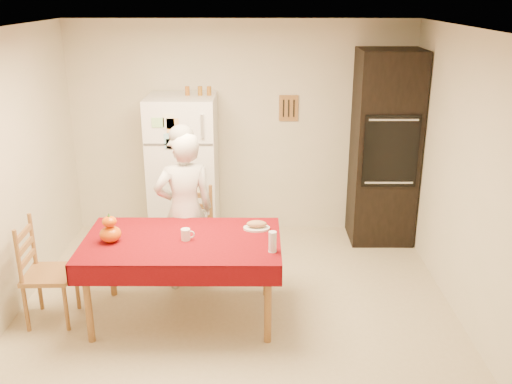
{
  "coord_description": "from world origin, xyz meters",
  "views": [
    {
      "loc": [
        0.2,
        -4.32,
        2.79
      ],
      "look_at": [
        0.18,
        0.2,
        1.19
      ],
      "focal_mm": 40.0,
      "sensor_mm": 36.0,
      "label": 1
    }
  ],
  "objects_px": {
    "oven_cabinet": "(385,148)",
    "dining_table": "(182,247)",
    "wine_glass": "(273,242)",
    "refrigerator": "(184,171)",
    "chair_far": "(192,229)",
    "seated_woman": "(185,211)",
    "pumpkin_lower": "(110,234)",
    "chair_left": "(41,269)",
    "bread_plate": "(257,228)",
    "coffee_mug": "(186,234)"
  },
  "relations": [
    {
      "from": "seated_woman",
      "to": "coffee_mug",
      "type": "distance_m",
      "value": 0.62
    },
    {
      "from": "dining_table",
      "to": "chair_left",
      "type": "relative_size",
      "value": 1.79
    },
    {
      "from": "oven_cabinet",
      "to": "seated_woman",
      "type": "height_order",
      "value": "oven_cabinet"
    },
    {
      "from": "coffee_mug",
      "to": "wine_glass",
      "type": "xyz_separation_m",
      "value": [
        0.74,
        -0.23,
        0.04
      ]
    },
    {
      "from": "chair_far",
      "to": "bread_plate",
      "type": "distance_m",
      "value": 0.91
    },
    {
      "from": "oven_cabinet",
      "to": "pumpkin_lower",
      "type": "distance_m",
      "value": 3.25
    },
    {
      "from": "chair_far",
      "to": "chair_left",
      "type": "bearing_deg",
      "value": -141.71
    },
    {
      "from": "chair_far",
      "to": "pumpkin_lower",
      "type": "bearing_deg",
      "value": -121.65
    },
    {
      "from": "refrigerator",
      "to": "wine_glass",
      "type": "bearing_deg",
      "value": -63.62
    },
    {
      "from": "chair_left",
      "to": "pumpkin_lower",
      "type": "bearing_deg",
      "value": -91.51
    },
    {
      "from": "refrigerator",
      "to": "coffee_mug",
      "type": "xyz_separation_m",
      "value": [
        0.22,
        -1.72,
        -0.04
      ]
    },
    {
      "from": "seated_woman",
      "to": "pumpkin_lower",
      "type": "bearing_deg",
      "value": 30.55
    },
    {
      "from": "dining_table",
      "to": "wine_glass",
      "type": "xyz_separation_m",
      "value": [
        0.78,
        -0.24,
        0.16
      ]
    },
    {
      "from": "pumpkin_lower",
      "to": "wine_glass",
      "type": "distance_m",
      "value": 1.39
    },
    {
      "from": "dining_table",
      "to": "chair_far",
      "type": "relative_size",
      "value": 1.79
    },
    {
      "from": "coffee_mug",
      "to": "wine_glass",
      "type": "bearing_deg",
      "value": -17.24
    },
    {
      "from": "oven_cabinet",
      "to": "wine_glass",
      "type": "relative_size",
      "value": 12.5
    },
    {
      "from": "chair_left",
      "to": "bread_plate",
      "type": "distance_m",
      "value": 1.92
    },
    {
      "from": "bread_plate",
      "to": "pumpkin_lower",
      "type": "bearing_deg",
      "value": -167.54
    },
    {
      "from": "oven_cabinet",
      "to": "bread_plate",
      "type": "relative_size",
      "value": 9.17
    },
    {
      "from": "refrigerator",
      "to": "wine_glass",
      "type": "xyz_separation_m",
      "value": [
        0.97,
        -1.95,
        -0.0
      ]
    },
    {
      "from": "refrigerator",
      "to": "dining_table",
      "type": "relative_size",
      "value": 1.0
    },
    {
      "from": "seated_woman",
      "to": "bread_plate",
      "type": "xyz_separation_m",
      "value": [
        0.69,
        -0.37,
        -0.02
      ]
    },
    {
      "from": "dining_table",
      "to": "coffee_mug",
      "type": "bearing_deg",
      "value": -12.59
    },
    {
      "from": "coffee_mug",
      "to": "pumpkin_lower",
      "type": "bearing_deg",
      "value": -176.5
    },
    {
      "from": "bread_plate",
      "to": "chair_left",
      "type": "bearing_deg",
      "value": -171.4
    },
    {
      "from": "refrigerator",
      "to": "pumpkin_lower",
      "type": "relative_size",
      "value": 9.15
    },
    {
      "from": "seated_woman",
      "to": "bread_plate",
      "type": "distance_m",
      "value": 0.79
    },
    {
      "from": "dining_table",
      "to": "pumpkin_lower",
      "type": "distance_m",
      "value": 0.62
    },
    {
      "from": "pumpkin_lower",
      "to": "oven_cabinet",
      "type": "bearing_deg",
      "value": 33.83
    },
    {
      "from": "refrigerator",
      "to": "pumpkin_lower",
      "type": "xyz_separation_m",
      "value": [
        -0.41,
        -1.76,
        -0.02
      ]
    },
    {
      "from": "pumpkin_lower",
      "to": "wine_glass",
      "type": "bearing_deg",
      "value": -7.91
    },
    {
      "from": "dining_table",
      "to": "chair_far",
      "type": "height_order",
      "value": "chair_far"
    },
    {
      "from": "chair_far",
      "to": "wine_glass",
      "type": "bearing_deg",
      "value": -50.1
    },
    {
      "from": "chair_far",
      "to": "wine_glass",
      "type": "distance_m",
      "value": 1.35
    },
    {
      "from": "oven_cabinet",
      "to": "coffee_mug",
      "type": "xyz_separation_m",
      "value": [
        -2.06,
        -1.76,
        -0.29
      ]
    },
    {
      "from": "dining_table",
      "to": "seated_woman",
      "type": "distance_m",
      "value": 0.61
    },
    {
      "from": "coffee_mug",
      "to": "dining_table",
      "type": "bearing_deg",
      "value": 167.41
    },
    {
      "from": "pumpkin_lower",
      "to": "wine_glass",
      "type": "relative_size",
      "value": 1.06
    },
    {
      "from": "refrigerator",
      "to": "chair_left",
      "type": "xyz_separation_m",
      "value": [
        -1.04,
        -1.76,
        -0.34
      ]
    },
    {
      "from": "dining_table",
      "to": "bread_plate",
      "type": "xyz_separation_m",
      "value": [
        0.65,
        0.23,
        0.08
      ]
    },
    {
      "from": "refrigerator",
      "to": "seated_woman",
      "type": "bearing_deg",
      "value": -82.74
    },
    {
      "from": "wine_glass",
      "to": "seated_woman",
      "type": "bearing_deg",
      "value": 134.45
    },
    {
      "from": "chair_far",
      "to": "seated_woman",
      "type": "height_order",
      "value": "seated_woman"
    },
    {
      "from": "refrigerator",
      "to": "wine_glass",
      "type": "height_order",
      "value": "refrigerator"
    },
    {
      "from": "oven_cabinet",
      "to": "dining_table",
      "type": "distance_m",
      "value": 2.76
    },
    {
      "from": "oven_cabinet",
      "to": "bread_plate",
      "type": "xyz_separation_m",
      "value": [
        -1.45,
        -1.53,
        -0.33
      ]
    },
    {
      "from": "chair_far",
      "to": "seated_woman",
      "type": "relative_size",
      "value": 0.6
    },
    {
      "from": "dining_table",
      "to": "pumpkin_lower",
      "type": "relative_size",
      "value": 9.15
    },
    {
      "from": "oven_cabinet",
      "to": "dining_table",
      "type": "relative_size",
      "value": 1.29
    }
  ]
}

